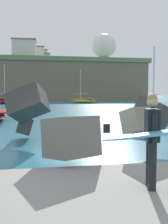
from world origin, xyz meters
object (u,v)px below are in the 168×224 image
Objects in this scene: station_building_east at (41,59)px; surfer_with_board at (155,134)px; boat_near_left at (154,111)px; radar_dome at (104,48)px; station_building_central at (37,56)px; station_building_annex at (24,49)px; boat_mid_left at (3,101)px; boat_near_right at (82,100)px; station_building_west at (40,58)px.

surfer_with_board is at bearing -88.72° from station_building_east.
radar_dome is (13.94, 72.14, 17.82)m from boat_near_left.
station_building_annex is (-3.48, -15.15, -0.26)m from station_building_central.
boat_mid_left is at bearing -98.45° from station_building_central.
boat_near_right is 1.27× the size of station_building_west.
boat_near_left is 0.95× the size of station_building_annex.
radar_dome is (14.50, 39.78, 17.84)m from boat_near_right.
station_building_west is at bearing 74.70° from station_building_annex.
boat_near_left is 35.03m from boat_mid_left.
boat_near_left is 0.94× the size of boat_near_right.
station_building_central is (-23.88, -0.09, -3.60)m from radar_dome.
station_building_central is at bearing 103.29° from boat_near_right.
station_building_central is 15.54m from station_building_annex.
station_building_annex is (-4.56, -15.94, 0.69)m from station_building_east.
boat_near_right is at bearing -110.03° from radar_dome.
station_building_east is (-8.29, 40.48, 13.29)m from boat_near_right.
boat_near_right is 0.93× the size of boat_mid_left.
station_building_east is 0.95× the size of station_building_annex.
boat_mid_left is 0.64× the size of radar_dome.
station_building_annex is at bearing -105.98° from station_building_east.
station_building_annex is at bearing 117.64° from boat_near_right.
station_building_west is at bearing 102.05° from boat_near_right.
boat_mid_left is at bearing -175.53° from boat_near_right.
station_building_annex is at bearing 84.25° from boat_mid_left.
surfer_with_board is 0.39× the size of station_building_west.
boat_mid_left is at bearing 117.19° from boat_near_left.
station_building_central is at bearing -179.79° from radar_dome.
station_building_annex is (-27.35, -15.23, -3.85)m from radar_dome.
station_building_east is (-22.79, 0.70, -4.55)m from radar_dome.
station_building_west reaches higher than boat_mid_left.
boat_near_right is 0.59× the size of radar_dome.
boat_near_right is at bearing -62.36° from station_building_annex.
station_building_central reaches higher than station_building_east.
station_building_central is (-0.80, -0.48, 0.34)m from station_building_west.
station_building_east reaches higher than boat_mid_left.
boat_mid_left is (-9.12, 45.89, -0.70)m from surfer_with_board.
radar_dome reaches higher than station_building_annex.
station_building_west reaches higher than boat_near_left.
boat_near_left is 32.37m from boat_near_right.
station_building_annex is at bearing 103.26° from boat_near_left.
boat_near_left is 0.99× the size of station_building_east.
surfer_with_board is 47.53m from boat_near_right.
surfer_with_board is 0.31× the size of boat_near_right.
radar_dome reaches higher than surfer_with_board.
boat_near_right is 43.41m from station_building_east.
boat_near_left is at bearing -83.07° from station_building_east.
station_building_west is 0.66× the size of station_building_central.
boat_mid_left is 53.80m from radar_dome.
radar_dome is (20.83, 86.88, 17.12)m from surfer_with_board.
radar_dome is at bearing 29.11° from station_building_annex.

